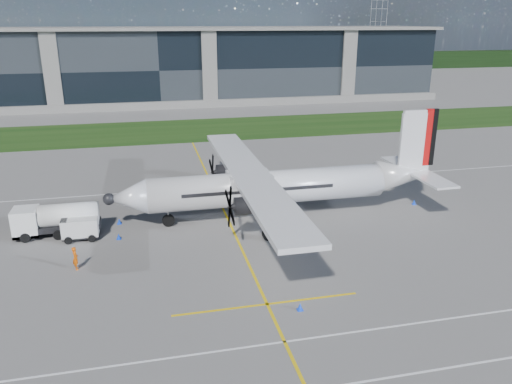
{
  "coord_description": "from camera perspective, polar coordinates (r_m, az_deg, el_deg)",
  "views": [
    {
      "loc": [
        -3.79,
        -32.59,
        16.98
      ],
      "look_at": [
        5.51,
        8.18,
        2.54
      ],
      "focal_mm": 35.0,
      "sensor_mm": 36.0,
      "label": 1
    }
  ],
  "objects": [
    {
      "name": "tree_line",
      "position": [
        173.19,
        -11.92,
        14.03
      ],
      "size": [
        400.0,
        6.0,
        6.0
      ],
      "primitive_type": "cube",
      "color": "black",
      "rests_on": "ground"
    },
    {
      "name": "ground",
      "position": [
        74.64,
        -9.65,
        5.63
      ],
      "size": [
        400.0,
        400.0,
        0.0
      ],
      "primitive_type": "plane",
      "color": "slate",
      "rests_on": "ground"
    },
    {
      "name": "terminal_building",
      "position": [
        113.05,
        -11.22,
        13.89
      ],
      "size": [
        120.0,
        20.0,
        15.0
      ],
      "primitive_type": "cube",
      "color": "black",
      "rests_on": "ground"
    },
    {
      "name": "baggage_tug",
      "position": [
        43.15,
        -19.43,
        -3.96
      ],
      "size": [
        3.02,
        1.81,
        1.81
      ],
      "primitive_type": null,
      "color": "silver",
      "rests_on": "ground"
    },
    {
      "name": "ground_crew_person",
      "position": [
        38.16,
        -19.96,
        -6.95
      ],
      "size": [
        0.75,
        0.92,
        1.99
      ],
      "primitive_type": "imported",
      "rotation": [
        0.0,
        0.0,
        1.81
      ],
      "color": "#F25907",
      "rests_on": "ground"
    },
    {
      "name": "safety_cone_nose_stbd",
      "position": [
        45.5,
        -15.36,
        -3.24
      ],
      "size": [
        0.36,
        0.36,
        0.5
      ],
      "primitive_type": "cone",
      "color": "#0E41F4",
      "rests_on": "ground"
    },
    {
      "name": "turboprop_aircraft",
      "position": [
        44.09,
        2.78,
        2.81
      ],
      "size": [
        29.98,
        31.09,
        9.33
      ],
      "primitive_type": null,
      "color": "white",
      "rests_on": "ground"
    },
    {
      "name": "safety_cone_portwing",
      "position": [
        31.68,
        5.06,
        -12.91
      ],
      "size": [
        0.36,
        0.36,
        0.5
      ],
      "primitive_type": "cone",
      "color": "#0E41F4",
      "rests_on": "ground"
    },
    {
      "name": "safety_cone_fwd",
      "position": [
        44.49,
        -18.12,
        -4.04
      ],
      "size": [
        0.36,
        0.36,
        0.5
      ],
      "primitive_type": "cone",
      "color": "#0E41F4",
      "rests_on": "ground"
    },
    {
      "name": "safety_cone_tail",
      "position": [
        50.83,
        17.62,
        -1.1
      ],
      "size": [
        0.36,
        0.36,
        0.5
      ],
      "primitive_type": "cone",
      "color": "#0E41F4",
      "rests_on": "ground"
    },
    {
      "name": "pylon_east",
      "position": [
        203.04,
        13.77,
        17.98
      ],
      "size": [
        9.0,
        4.6,
        30.0
      ],
      "primitive_type": null,
      "color": "gray",
      "rests_on": "ground"
    },
    {
      "name": "yellow_taxiway_centerline",
      "position": [
        46.35,
        -3.53,
        -2.47
      ],
      "size": [
        0.2,
        70.0,
        0.01
      ],
      "primitive_type": "cube",
      "color": "yellow",
      "rests_on": "ground"
    },
    {
      "name": "fuel_tanker_truck",
      "position": [
        44.56,
        -22.43,
        -3.01
      ],
      "size": [
        7.14,
        2.32,
        2.68
      ],
      "primitive_type": null,
      "color": "white",
      "rests_on": "ground"
    },
    {
      "name": "grass_strip",
      "position": [
        82.44,
        -10.01,
        6.89
      ],
      "size": [
        400.0,
        18.0,
        0.04
      ],
      "primitive_type": "cube",
      "color": "#16370F",
      "rests_on": "ground"
    },
    {
      "name": "safety_cone_nose_port",
      "position": [
        42.43,
        -15.42,
        -4.9
      ],
      "size": [
        0.36,
        0.36,
        0.5
      ],
      "primitive_type": "cone",
      "color": "#0E41F4",
      "rests_on": "ground"
    }
  ]
}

